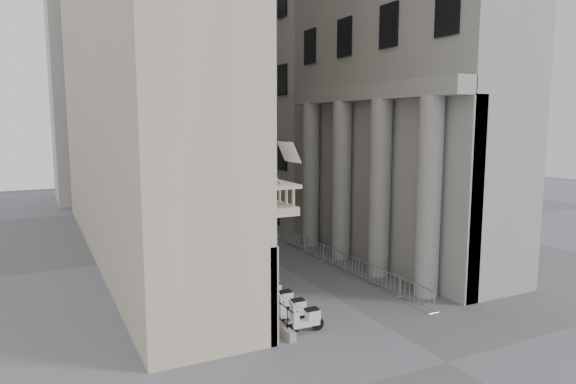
% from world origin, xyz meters
% --- Properties ---
extents(ground, '(120.00, 120.00, 0.00)m').
position_xyz_m(ground, '(0.00, 0.00, 0.00)').
color(ground, '#525255').
rests_on(ground, ground).
extents(far_building, '(22.00, 10.00, 30.00)m').
position_xyz_m(far_building, '(0.00, 48.00, 15.00)').
color(far_building, beige).
rests_on(far_building, ground).
extents(iron_fence, '(0.30, 28.00, 1.40)m').
position_xyz_m(iron_fence, '(-4.30, 18.00, 0.00)').
color(iron_fence, black).
rests_on(iron_fence, ground).
extents(blue_awning, '(1.60, 3.00, 3.00)m').
position_xyz_m(blue_awning, '(4.15, 26.00, 0.00)').
color(blue_awning, navy).
rests_on(blue_awning, ground).
extents(flag, '(1.00, 1.40, 8.20)m').
position_xyz_m(flag, '(-4.00, 5.00, 0.00)').
color(flag, '#9E0C11').
rests_on(flag, ground).
extents(scooter_0, '(1.41, 0.59, 1.50)m').
position_xyz_m(scooter_0, '(-3.39, 4.67, 0.00)').
color(scooter_0, silver).
rests_on(scooter_0, ground).
extents(scooter_1, '(1.41, 0.59, 1.50)m').
position_xyz_m(scooter_1, '(-3.39, 5.93, 0.00)').
color(scooter_1, silver).
rests_on(scooter_1, ground).
extents(scooter_2, '(1.41, 0.59, 1.50)m').
position_xyz_m(scooter_2, '(-3.39, 7.18, 0.00)').
color(scooter_2, silver).
rests_on(scooter_2, ground).
extents(scooter_3, '(1.41, 0.59, 1.50)m').
position_xyz_m(scooter_3, '(-3.39, 8.44, 0.00)').
color(scooter_3, silver).
rests_on(scooter_3, ground).
extents(scooter_4, '(1.41, 0.59, 1.50)m').
position_xyz_m(scooter_4, '(-3.39, 9.70, 0.00)').
color(scooter_4, silver).
rests_on(scooter_4, ground).
extents(scooter_5, '(1.41, 0.59, 1.50)m').
position_xyz_m(scooter_5, '(-3.39, 10.95, 0.00)').
color(scooter_5, silver).
rests_on(scooter_5, ground).
extents(scooter_6, '(1.41, 0.59, 1.50)m').
position_xyz_m(scooter_6, '(-3.39, 12.21, 0.00)').
color(scooter_6, silver).
rests_on(scooter_6, ground).
extents(scooter_7, '(1.41, 0.59, 1.50)m').
position_xyz_m(scooter_7, '(-3.39, 13.46, 0.00)').
color(scooter_7, silver).
rests_on(scooter_7, ground).
extents(scooter_8, '(1.41, 0.59, 1.50)m').
position_xyz_m(scooter_8, '(-3.39, 14.72, 0.00)').
color(scooter_8, silver).
rests_on(scooter_8, ground).
extents(scooter_9, '(1.41, 0.59, 1.50)m').
position_xyz_m(scooter_9, '(-3.39, 15.98, 0.00)').
color(scooter_9, silver).
rests_on(scooter_9, ground).
extents(scooter_10, '(1.41, 0.59, 1.50)m').
position_xyz_m(scooter_10, '(-3.39, 17.23, 0.00)').
color(scooter_10, silver).
rests_on(scooter_10, ground).
extents(scooter_11, '(1.41, 0.59, 1.50)m').
position_xyz_m(scooter_11, '(-3.39, 18.49, 0.00)').
color(scooter_11, silver).
rests_on(scooter_11, ground).
extents(scooter_12, '(1.41, 0.59, 1.50)m').
position_xyz_m(scooter_12, '(-3.39, 19.75, 0.00)').
color(scooter_12, silver).
rests_on(scooter_12, ground).
extents(scooter_13, '(1.41, 0.59, 1.50)m').
position_xyz_m(scooter_13, '(-3.39, 21.00, 0.00)').
color(scooter_13, silver).
rests_on(scooter_13, ground).
extents(barrier_0, '(0.60, 2.40, 1.10)m').
position_xyz_m(barrier_0, '(2.88, 5.08, 0.00)').
color(barrier_0, '#B5B8BE').
rests_on(barrier_0, ground).
extents(barrier_1, '(0.60, 2.40, 1.10)m').
position_xyz_m(barrier_1, '(2.88, 7.58, 0.00)').
color(barrier_1, '#B5B8BE').
rests_on(barrier_1, ground).
extents(barrier_2, '(0.60, 2.40, 1.10)m').
position_xyz_m(barrier_2, '(2.88, 10.08, 0.00)').
color(barrier_2, '#B5B8BE').
rests_on(barrier_2, ground).
extents(barrier_3, '(0.60, 2.40, 1.10)m').
position_xyz_m(barrier_3, '(2.88, 12.58, 0.00)').
color(barrier_3, '#B5B8BE').
rests_on(barrier_3, ground).
extents(barrier_4, '(0.60, 2.40, 1.10)m').
position_xyz_m(barrier_4, '(2.88, 15.08, 0.00)').
color(barrier_4, '#B5B8BE').
rests_on(barrier_4, ground).
extents(barrier_5, '(0.60, 2.40, 1.10)m').
position_xyz_m(barrier_5, '(2.88, 17.58, 0.00)').
color(barrier_5, '#B5B8BE').
rests_on(barrier_5, ground).
extents(barrier_6, '(0.60, 2.40, 1.10)m').
position_xyz_m(barrier_6, '(2.88, 20.08, 0.00)').
color(barrier_6, '#B5B8BE').
rests_on(barrier_6, ground).
extents(barrier_7, '(0.60, 2.40, 1.10)m').
position_xyz_m(barrier_7, '(2.88, 22.58, 0.00)').
color(barrier_7, '#B5B8BE').
rests_on(barrier_7, ground).
extents(barrier_8, '(0.60, 2.40, 1.10)m').
position_xyz_m(barrier_8, '(2.88, 25.08, 0.00)').
color(barrier_8, '#B5B8BE').
rests_on(barrier_8, ground).
extents(security_tent, '(4.20, 4.20, 3.41)m').
position_xyz_m(security_tent, '(-3.60, 26.26, 2.85)').
color(security_tent, silver).
rests_on(security_tent, ground).
extents(street_lamp, '(2.26, 0.99, 7.26)m').
position_xyz_m(street_lamp, '(-3.69, 23.81, 4.28)').
color(street_lamp, gray).
rests_on(street_lamp, ground).
extents(info_kiosk, '(0.32, 0.81, 1.68)m').
position_xyz_m(info_kiosk, '(-4.16, 22.70, 0.85)').
color(info_kiosk, black).
rests_on(info_kiosk, ground).
extents(pedestrian_a, '(0.80, 0.67, 1.89)m').
position_xyz_m(pedestrian_a, '(-0.22, 27.97, 0.94)').
color(pedestrian_a, '#0F0D35').
rests_on(pedestrian_a, ground).
extents(pedestrian_b, '(1.04, 0.97, 1.70)m').
position_xyz_m(pedestrian_b, '(0.71, 32.50, 0.85)').
color(pedestrian_b, black).
rests_on(pedestrian_b, ground).
extents(pedestrian_c, '(1.13, 1.03, 1.93)m').
position_xyz_m(pedestrian_c, '(-1.19, 28.63, 0.97)').
color(pedestrian_c, black).
rests_on(pedestrian_c, ground).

